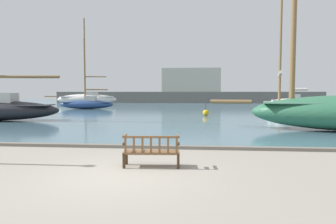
% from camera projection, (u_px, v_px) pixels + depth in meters
% --- Properties ---
extents(ground_plane, '(160.00, 160.00, 0.00)m').
position_uv_depth(ground_plane, '(118.00, 176.00, 7.67)').
color(ground_plane, gray).
extents(harbor_water, '(100.00, 80.00, 0.08)m').
position_uv_depth(harbor_water, '(184.00, 105.00, 51.39)').
color(harbor_water, slate).
rests_on(harbor_water, ground).
extents(quay_edge_kerb, '(40.00, 0.30, 0.12)m').
position_uv_depth(quay_edge_kerb, '(144.00, 147.00, 11.49)').
color(quay_edge_kerb, slate).
rests_on(quay_edge_kerb, ground).
extents(park_bench, '(1.63, 0.62, 0.92)m').
position_uv_depth(park_bench, '(152.00, 151.00, 8.56)').
color(park_bench, '#3D2A19').
rests_on(park_bench, ground).
extents(sailboat_nearest_starboard, '(4.19, 9.55, 11.52)m').
position_uv_depth(sailboat_nearest_starboard, '(279.00, 104.00, 29.07)').
color(sailboat_nearest_starboard, silver).
rests_on(sailboat_nearest_starboard, harbor_water).
extents(sailboat_outer_port, '(6.89, 2.54, 8.86)m').
position_uv_depth(sailboat_outer_port, '(87.00, 103.00, 37.77)').
color(sailboat_outer_port, navy).
rests_on(sailboat_outer_port, harbor_water).
extents(sailboat_centre_channel, '(12.00, 3.23, 14.22)m').
position_uv_depth(sailboat_centre_channel, '(87.00, 99.00, 49.71)').
color(sailboat_centre_channel, silver).
rests_on(sailboat_centre_channel, harbor_water).
extents(sailboat_far_starboard, '(6.52, 2.28, 7.46)m').
position_uv_depth(sailboat_far_starboard, '(292.00, 101.00, 45.28)').
color(sailboat_far_starboard, silver).
rests_on(sailboat_far_starboard, harbor_water).
extents(channel_buoy, '(0.54, 0.54, 1.24)m').
position_uv_depth(channel_buoy, '(206.00, 113.00, 26.56)').
color(channel_buoy, gold).
rests_on(channel_buoy, harbor_water).
extents(far_breakwater, '(53.61, 2.40, 7.08)m').
position_uv_depth(far_breakwater, '(187.00, 93.00, 60.66)').
color(far_breakwater, '#66605B').
rests_on(far_breakwater, ground).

